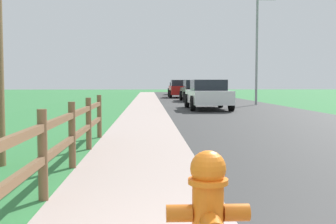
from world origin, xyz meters
name	(u,v)px	position (x,y,z in m)	size (l,w,h in m)	color
ground_plane	(162,104)	(0.00, 25.00, 0.00)	(120.00, 120.00, 0.00)	#337B3F
road_asphalt	(211,102)	(3.50, 27.00, 0.00)	(7.00, 66.00, 0.01)	#343434
curb_concrete	(117,103)	(-3.00, 27.00, 0.00)	(6.00, 66.00, 0.01)	#B29D94
grass_verge	(94,103)	(-4.50, 27.00, 0.01)	(5.00, 66.00, 0.00)	#337B3F
fire_hydrant	(208,212)	(-0.44, 0.60, 0.46)	(0.57, 0.47, 0.88)	orange
rail_fence	(60,138)	(-2.04, 3.53, 0.60)	(0.11, 9.46, 1.05)	brown
parked_suv_white	(208,94)	(2.17, 19.35, 0.75)	(2.06, 4.93, 1.49)	white
parked_car_black	(196,91)	(2.64, 29.07, 0.77)	(2.17, 4.60, 1.53)	black
parked_car_red	(180,89)	(2.06, 36.92, 0.80)	(2.07, 4.95, 1.60)	maroon
parked_car_silver	(177,88)	(2.47, 46.94, 0.73)	(2.25, 4.66, 1.40)	#B7BABF
street_lamp	(259,41)	(5.83, 23.55, 3.88)	(1.17, 0.20, 6.54)	gray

